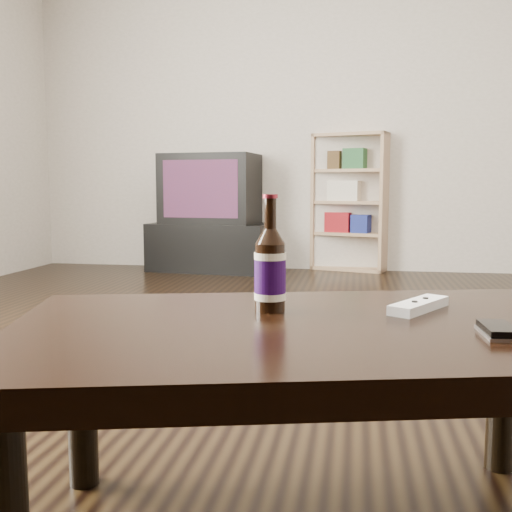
% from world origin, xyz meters
% --- Properties ---
extents(floor, '(5.00, 6.00, 0.01)m').
position_xyz_m(floor, '(0.00, 0.00, -0.01)').
color(floor, black).
rests_on(floor, ground).
extents(wall_back, '(5.00, 0.02, 2.70)m').
position_xyz_m(wall_back, '(0.00, 3.01, 1.35)').
color(wall_back, '#BAB1A3').
rests_on(wall_back, ground).
extents(tv_stand, '(1.04, 0.61, 0.40)m').
position_xyz_m(tv_stand, '(-0.94, 2.77, 0.20)').
color(tv_stand, black).
rests_on(tv_stand, floor).
extents(tv, '(0.81, 0.56, 0.57)m').
position_xyz_m(tv, '(-0.94, 2.77, 0.68)').
color(tv, black).
rests_on(tv, tv_stand).
extents(bookshelf, '(0.67, 0.45, 1.14)m').
position_xyz_m(bookshelf, '(0.21, 3.05, 0.59)').
color(bookshelf, tan).
rests_on(bookshelf, floor).
extents(coffee_table, '(1.30, 0.95, 0.44)m').
position_xyz_m(coffee_table, '(0.19, -0.95, 0.38)').
color(coffee_table, black).
rests_on(coffee_table, floor).
extents(beer_bottle, '(0.09, 0.09, 0.24)m').
position_xyz_m(beer_bottle, '(0.08, -0.85, 0.52)').
color(beer_bottle, black).
rests_on(beer_bottle, coffee_table).
extents(phone, '(0.06, 0.11, 0.02)m').
position_xyz_m(phone, '(0.50, -0.99, 0.45)').
color(phone, silver).
rests_on(phone, coffee_table).
extents(remote, '(0.14, 0.18, 0.02)m').
position_xyz_m(remote, '(0.39, -0.80, 0.45)').
color(remote, white).
rests_on(remote, coffee_table).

